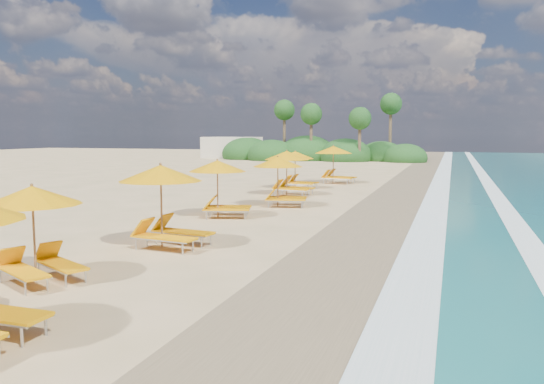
{
  "coord_description": "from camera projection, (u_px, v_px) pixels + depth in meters",
  "views": [
    {
      "loc": [
        6.24,
        -18.35,
        3.35
      ],
      "look_at": [
        0.0,
        0.0,
        1.2
      ],
      "focal_mm": 35.22,
      "sensor_mm": 36.0,
      "label": 1
    }
  ],
  "objects": [
    {
      "name": "ground",
      "position": [
        272.0,
        224.0,
        19.63
      ],
      "size": [
        160.0,
        160.0,
        0.0
      ],
      "primitive_type": "plane",
      "color": "tan",
      "rests_on": "ground"
    },
    {
      "name": "wet_sand",
      "position": [
        382.0,
        231.0,
        18.35
      ],
      "size": [
        4.0,
        160.0,
        0.01
      ],
      "primitive_type": "cube",
      "color": "#8D7654",
      "rests_on": "ground"
    },
    {
      "name": "surf_foam",
      "position": [
        465.0,
        235.0,
        17.48
      ],
      "size": [
        4.0,
        160.0,
        0.01
      ],
      "color": "white",
      "rests_on": "ground"
    },
    {
      "name": "station_2",
      "position": [
        37.0,
        227.0,
        11.98
      ],
      "size": [
        2.93,
        2.92,
        2.23
      ],
      "rotation": [
        0.0,
        0.0,
        -0.45
      ],
      "color": "olive",
      "rests_on": "ground"
    },
    {
      "name": "station_3",
      "position": [
        167.0,
        200.0,
        15.61
      ],
      "size": [
        2.86,
        2.69,
        2.49
      ],
      "rotation": [
        0.0,
        0.0,
        -0.1
      ],
      "color": "olive",
      "rests_on": "ground"
    },
    {
      "name": "station_4",
      "position": [
        222.0,
        184.0,
        21.22
      ],
      "size": [
        2.94,
        2.86,
        2.34
      ],
      "rotation": [
        0.0,
        0.0,
        0.29
      ],
      "color": "olive",
      "rests_on": "ground"
    },
    {
      "name": "station_5",
      "position": [
        282.0,
        178.0,
        24.33
      ],
      "size": [
        2.83,
        2.72,
        2.33
      ],
      "rotation": [
        0.0,
        0.0,
        0.21
      ],
      "color": "olive",
      "rests_on": "ground"
    },
    {
      "name": "station_6",
      "position": [
        290.0,
        170.0,
        28.68
      ],
      "size": [
        2.84,
        2.68,
        2.46
      ],
      "rotation": [
        0.0,
        0.0,
        -0.12
      ],
      "color": "olive",
      "rests_on": "ground"
    },
    {
      "name": "station_7",
      "position": [
        298.0,
        167.0,
        32.1
      ],
      "size": [
        2.72,
        2.59,
        2.31
      ],
      "rotation": [
        0.0,
        0.0,
        -0.15
      ],
      "color": "olive",
      "rests_on": "ground"
    },
    {
      "name": "station_8",
      "position": [
        336.0,
        162.0,
        35.54
      ],
      "size": [
        2.99,
        2.83,
        2.56
      ],
      "rotation": [
        0.0,
        0.0,
        -0.14
      ],
      "color": "olive",
      "rests_on": "ground"
    },
    {
      "name": "treeline",
      "position": [
        315.0,
        152.0,
        65.53
      ],
      "size": [
        25.8,
        8.8,
        9.74
      ],
      "color": "#163D14",
      "rests_on": "ground"
    },
    {
      "name": "beach_building",
      "position": [
        232.0,
        147.0,
        71.68
      ],
      "size": [
        7.0,
        5.0,
        2.8
      ],
      "primitive_type": "cube",
      "color": "beige",
      "rests_on": "ground"
    }
  ]
}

